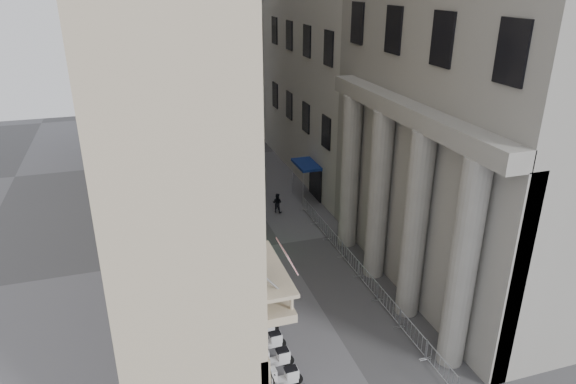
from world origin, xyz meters
The scene contains 26 objects.
iron_fence centered at (-4.30, 18.00, 0.00)m, with size 0.30×28.00×1.40m, color black, non-canonical shape.
blue_awning centered at (4.15, 26.00, 0.00)m, with size 1.60×3.00×3.00m, color navy, non-canonical shape.
scooter_3 centered at (-3.62, 7.87, 0.00)m, with size 0.56×1.40×1.50m, color silver, non-canonical shape.
scooter_4 centered at (-3.62, 9.11, 0.00)m, with size 0.56×1.40×1.50m, color silver, non-canonical shape.
scooter_5 centered at (-3.62, 10.36, 0.00)m, with size 0.56×1.40×1.50m, color silver, non-canonical shape.
scooter_6 centered at (-3.62, 11.60, 0.00)m, with size 0.56×1.40×1.50m, color silver, non-canonical shape.
scooter_7 centered at (-3.62, 12.85, 0.00)m, with size 0.56×1.40×1.50m, color silver, non-canonical shape.
scooter_8 centered at (-3.62, 14.09, 0.00)m, with size 0.56×1.40×1.50m, color silver, non-canonical shape.
scooter_9 centered at (-3.62, 15.33, 0.00)m, with size 0.56×1.40×1.50m, color silver, non-canonical shape.
scooter_10 centered at (-3.62, 16.58, 0.00)m, with size 0.56×1.40×1.50m, color silver, non-canonical shape.
scooter_11 centered at (-3.62, 17.82, 0.00)m, with size 0.56×1.40×1.50m, color silver, non-canonical shape.
scooter_12 centered at (-3.62, 19.07, 0.00)m, with size 0.56×1.40×1.50m, color silver, non-canonical shape.
barrier_0 centered at (3.22, 5.12, 0.00)m, with size 0.60×2.40×1.10m, color #AEB1B6, non-canonical shape.
barrier_1 centered at (3.22, 7.62, 0.00)m, with size 0.60×2.40×1.10m, color #AEB1B6, non-canonical shape.
barrier_2 centered at (3.22, 10.12, 0.00)m, with size 0.60×2.40×1.10m, color #AEB1B6, non-canonical shape.
barrier_3 centered at (3.22, 12.62, 0.00)m, with size 0.60×2.40×1.10m, color #AEB1B6, non-canonical shape.
barrier_4 centered at (3.22, 15.12, 0.00)m, with size 0.60×2.40×1.10m, color #AEB1B6, non-canonical shape.
barrier_5 centered at (3.22, 17.62, 0.00)m, with size 0.60×2.40×1.10m, color #AEB1B6, non-canonical shape.
barrier_6 centered at (3.22, 20.12, 0.00)m, with size 0.60×2.40×1.10m, color #AEB1B6, non-canonical shape.
barrier_7 centered at (3.22, 22.62, 0.00)m, with size 0.60×2.40×1.10m, color #AEB1B6, non-canonical shape.
security_tent centered at (-2.63, 24.19, 2.65)m, with size 3.90×3.90×3.17m.
street_lamp centered at (-3.83, 20.42, 5.32)m, with size 2.88×0.50×8.87m.
info_kiosk centered at (-2.49, 18.82, 0.97)m, with size 0.43×0.94×1.92m.
pedestrian_a centered at (1.06, 29.04, 0.89)m, with size 0.65×0.43×1.78m, color #0D0F37.
pedestrian_b centered at (1.18, 24.12, 0.76)m, with size 0.74×0.58×1.53m, color black.
pedestrian_c centered at (0.20, 36.00, 0.93)m, with size 0.91×0.59×1.86m, color black.
Camera 1 is at (-8.65, -9.94, 16.54)m, focal length 32.00 mm.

